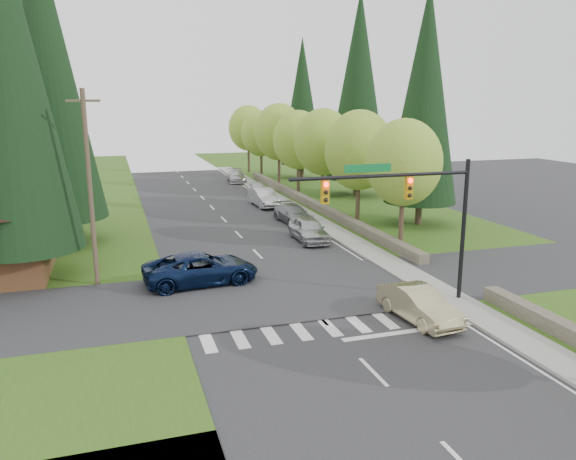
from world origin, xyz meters
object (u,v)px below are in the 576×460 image
parked_car_a (309,229)px  parked_car_e (237,176)px  sedan_champagne (419,304)px  parked_car_d (257,189)px  suv_navy (201,269)px  parked_car_b (293,214)px  parked_car_c (264,198)px

parked_car_a → parked_car_e: bearing=88.6°
sedan_champagne → parked_car_d: sedan_champagne is taller
parked_car_a → suv_navy: bearing=-139.0°
parked_car_a → parked_car_b: (0.84, 6.01, -0.11)m
suv_navy → parked_car_e: suv_navy is taller
sedan_champagne → parked_car_a: bearing=83.1°
sedan_champagne → parked_car_c: parked_car_c is taller
parked_car_b → suv_navy: bearing=-131.2°
sedan_champagne → parked_car_c: size_ratio=0.92×
parked_car_b → parked_car_e: size_ratio=0.98×
parked_car_a → parked_car_c: (0.44, 13.48, 0.00)m
parked_car_a → parked_car_d: size_ratio=1.20×
sedan_champagne → parked_car_d: size_ratio=1.14×
suv_navy → parked_car_d: 28.56m
parked_car_b → parked_car_c: 7.48m
parked_car_a → sedan_champagne: bearing=-89.5°
parked_car_b → parked_car_d: size_ratio=1.22×
parked_car_c → parked_car_e: (0.96, 16.06, -0.10)m
sedan_champagne → parked_car_e: bearing=81.9°
parked_car_a → parked_car_e: parked_car_a is taller
parked_car_b → parked_car_d: parked_car_b is taller
sedan_champagne → parked_car_a: (0.21, 14.95, 0.07)m
suv_navy → parked_car_a: size_ratio=1.26×
parked_car_e → parked_car_a: bearing=-86.6°
parked_car_e → suv_navy: bearing=-99.0°
sedan_champagne → parked_car_d: (1.60, 34.69, -0.07)m
parked_car_c → parked_car_e: size_ratio=1.00×
parked_car_d → parked_car_c: bearing=-93.7°
parked_car_e → parked_car_b: bearing=-85.3°
sedan_champagne → parked_car_c: bearing=82.6°
sedan_champagne → parked_car_b: bearing=81.1°
parked_car_a → parked_car_d: bearing=87.3°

